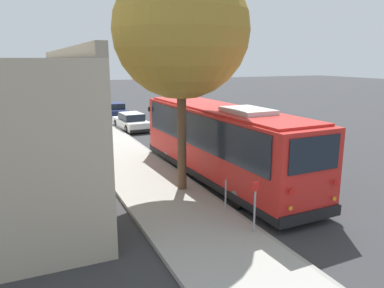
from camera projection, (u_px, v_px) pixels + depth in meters
ground_plane at (211, 170)px, 17.93m from camera, size 160.00×160.00×0.00m
sidewalk_slab at (144, 177)px, 16.58m from camera, size 80.00×3.17×0.15m
curb_strip at (178, 173)px, 17.24m from camera, size 80.00×0.14×0.15m
shuttle_bus at (221, 139)px, 16.13m from camera, size 11.32×3.09×3.37m
parked_sedan_white at (131, 122)px, 28.00m from camera, size 4.49×1.94×1.27m
parked_sedan_navy at (115, 111)px, 33.90m from camera, size 4.26×2.03×1.32m
street_tree at (180, 21)px, 13.63m from camera, size 5.02×5.02×9.33m
sign_post_near at (255, 206)px, 10.99m from camera, size 0.06×0.22×1.56m
sign_post_far at (226, 195)px, 12.60m from camera, size 0.06×0.06×1.10m
lane_stripe_mid at (302, 180)px, 16.38m from camera, size 2.40×0.14×0.01m
lane_stripe_ahead at (233, 150)px, 21.72m from camera, size 2.40×0.14×0.01m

